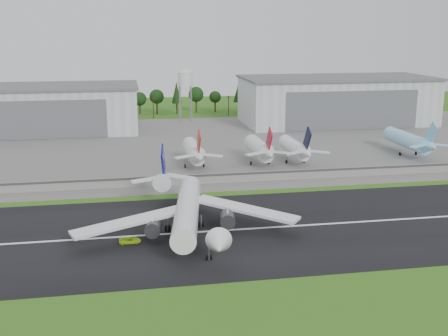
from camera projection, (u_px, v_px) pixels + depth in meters
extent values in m
plane|color=#216016|center=(290.00, 241.00, 136.85)|extent=(600.00, 600.00, 0.00)
cube|color=black|center=(279.00, 227.00, 146.39)|extent=(320.00, 60.00, 0.10)
cube|color=white|center=(279.00, 227.00, 146.37)|extent=(220.00, 1.00, 0.02)
cube|color=slate|center=(213.00, 144.00, 251.43)|extent=(320.00, 150.00, 0.10)
cube|color=gray|center=(243.00, 177.00, 188.95)|extent=(240.00, 0.50, 3.50)
cube|color=#38383A|center=(244.00, 174.00, 188.36)|extent=(240.00, 0.12, 0.70)
cube|color=silver|center=(40.00, 110.00, 278.07)|extent=(95.00, 42.00, 22.00)
cube|color=#595B60|center=(38.00, 87.00, 275.26)|extent=(97.00, 44.00, 1.20)
cube|color=#595B60|center=(33.00, 120.00, 258.30)|extent=(66.50, 0.30, 18.04)
cube|color=silver|center=(336.00, 101.00, 304.34)|extent=(100.00, 45.00, 24.00)
cube|color=#595B60|center=(337.00, 78.00, 301.28)|extent=(102.00, 47.00, 1.20)
cube|color=#595B60|center=(352.00, 111.00, 283.17)|extent=(70.00, 0.30, 19.68)
cylinder|color=#99999E|center=(181.00, 104.00, 306.86)|extent=(0.50, 0.50, 20.00)
cylinder|color=#99999E|center=(190.00, 103.00, 313.62)|extent=(0.50, 0.50, 20.00)
cylinder|color=silver|center=(185.00, 79.00, 306.97)|extent=(8.00, 8.00, 7.00)
cone|color=silver|center=(185.00, 70.00, 305.83)|extent=(8.40, 8.40, 2.40)
cylinder|color=white|center=(187.00, 210.00, 140.78)|extent=(12.52, 44.37, 5.80)
cone|color=white|center=(219.00, 245.00, 117.85)|extent=(6.66, 6.82, 5.80)
cone|color=white|center=(163.00, 179.00, 164.79)|extent=(6.83, 9.74, 5.51)
cube|color=navy|center=(163.00, 162.00, 163.05)|extent=(1.97, 9.50, 11.13)
cube|color=white|center=(246.00, 209.00, 143.88)|extent=(25.68, 21.19, 2.65)
cylinder|color=#333338|center=(228.00, 219.00, 141.16)|extent=(4.60, 6.02, 3.80)
cube|color=white|center=(180.00, 177.00, 165.82)|extent=(9.48, 6.92, 0.98)
cube|color=white|center=(129.00, 222.00, 134.39)|extent=(28.24, 14.36, 2.65)
cylinder|color=#333338|center=(153.00, 228.00, 135.14)|extent=(4.60, 6.02, 3.80)
cube|color=white|center=(147.00, 180.00, 162.65)|extent=(9.40, 4.59, 0.98)
cube|color=#99999E|center=(192.00, 232.00, 138.20)|extent=(14.51, 31.18, 3.20)
cylinder|color=black|center=(168.00, 228.00, 143.40)|extent=(0.63, 1.54, 1.50)
imported|color=#C3F11C|center=(130.00, 240.00, 135.17)|extent=(5.27, 2.49, 1.46)
cylinder|color=white|center=(194.00, 151.00, 209.44)|extent=(6.06, 24.00, 6.06)
cone|color=white|center=(199.00, 157.00, 194.39)|extent=(5.76, 7.00, 5.76)
cube|color=#B4220D|center=(199.00, 143.00, 193.71)|extent=(0.45, 8.59, 10.02)
cylinder|color=#99999E|center=(185.00, 164.00, 208.03)|extent=(0.32, 0.32, 3.00)
cylinder|color=#99999E|center=(204.00, 163.00, 209.22)|extent=(0.32, 0.32, 3.00)
cylinder|color=black|center=(185.00, 166.00, 208.20)|extent=(0.40, 1.40, 1.40)
cylinder|color=white|center=(259.00, 148.00, 213.70)|extent=(6.20, 24.00, 6.20)
cone|color=white|center=(269.00, 154.00, 198.66)|extent=(5.89, 7.00, 5.89)
cube|color=#B20D25|center=(269.00, 141.00, 197.97)|extent=(0.45, 8.59, 10.02)
cylinder|color=#99999E|center=(251.00, 161.00, 212.31)|extent=(0.32, 0.32, 3.00)
cylinder|color=#99999E|center=(269.00, 161.00, 213.50)|extent=(0.32, 0.32, 3.00)
cylinder|color=black|center=(251.00, 163.00, 212.48)|extent=(0.40, 1.40, 1.40)
cylinder|color=white|center=(294.00, 147.00, 216.16)|extent=(5.65, 24.00, 5.65)
cone|color=white|center=(307.00, 153.00, 201.12)|extent=(5.37, 7.00, 5.37)
cube|color=black|center=(307.00, 140.00, 200.43)|extent=(0.45, 8.59, 10.02)
cylinder|color=#99999E|center=(286.00, 160.00, 214.70)|extent=(0.32, 0.32, 3.00)
cylinder|color=#99999E|center=(304.00, 159.00, 215.90)|extent=(0.32, 0.32, 3.00)
cylinder|color=black|center=(286.00, 162.00, 214.87)|extent=(0.40, 1.40, 1.40)
cylinder|color=#93DBFF|center=(407.00, 140.00, 229.33)|extent=(6.17, 30.00, 6.17)
cone|color=#93DBFF|center=(431.00, 147.00, 211.42)|extent=(5.86, 7.00, 5.86)
cube|color=#75CDEF|center=(431.00, 134.00, 210.73)|extent=(0.45, 8.59, 10.02)
cylinder|color=#99999E|center=(400.00, 152.00, 227.93)|extent=(0.32, 0.32, 3.00)
cylinder|color=#99999E|center=(416.00, 152.00, 229.13)|extent=(0.32, 0.32, 3.00)
cylinder|color=black|center=(400.00, 154.00, 228.10)|extent=(0.40, 1.40, 1.40)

